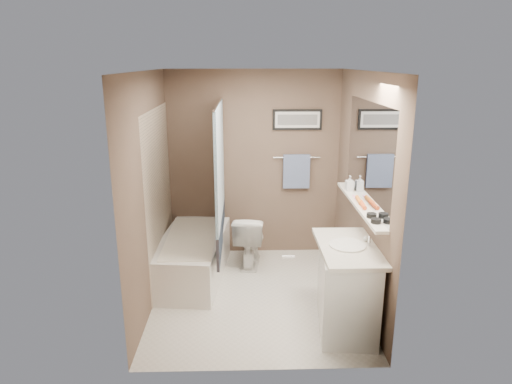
{
  "coord_description": "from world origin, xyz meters",
  "views": [
    {
      "loc": [
        -0.13,
        -4.5,
        2.5
      ],
      "look_at": [
        0.0,
        0.15,
        1.15
      ],
      "focal_mm": 32.0,
      "sensor_mm": 36.0,
      "label": 1
    }
  ],
  "objects_px": {
    "vanity": "(347,288)",
    "toilet": "(250,239)",
    "hair_brush_back": "(359,200)",
    "glass_jar": "(349,185)",
    "candle_bowl_far": "(371,215)",
    "soap_bottle": "(350,183)",
    "candle_bowl_near": "(376,221)",
    "bathtub": "(192,257)",
    "hair_brush_front": "(363,205)"
  },
  "relations": [
    {
      "from": "vanity",
      "to": "hair_brush_back",
      "type": "xyz_separation_m",
      "value": [
        0.19,
        0.48,
        0.74
      ]
    },
    {
      "from": "candle_bowl_far",
      "to": "hair_brush_back",
      "type": "xyz_separation_m",
      "value": [
        0.0,
        0.47,
        0.0
      ]
    },
    {
      "from": "candle_bowl_far",
      "to": "vanity",
      "type": "bearing_deg",
      "value": -178.59
    },
    {
      "from": "bathtub",
      "to": "glass_jar",
      "type": "distance_m",
      "value": 2.01
    },
    {
      "from": "toilet",
      "to": "candle_bowl_far",
      "type": "bearing_deg",
      "value": 134.11
    },
    {
      "from": "toilet",
      "to": "candle_bowl_far",
      "type": "xyz_separation_m",
      "value": [
        1.1,
        -1.44,
        0.8
      ]
    },
    {
      "from": "candle_bowl_near",
      "to": "soap_bottle",
      "type": "relative_size",
      "value": 0.53
    },
    {
      "from": "vanity",
      "to": "glass_jar",
      "type": "relative_size",
      "value": 9.0
    },
    {
      "from": "vanity",
      "to": "toilet",
      "type": "bearing_deg",
      "value": 128.63
    },
    {
      "from": "vanity",
      "to": "hair_brush_back",
      "type": "relative_size",
      "value": 4.09
    },
    {
      "from": "candle_bowl_near",
      "to": "hair_brush_front",
      "type": "distance_m",
      "value": 0.46
    },
    {
      "from": "candle_bowl_far",
      "to": "glass_jar",
      "type": "relative_size",
      "value": 0.9
    },
    {
      "from": "hair_brush_front",
      "to": "glass_jar",
      "type": "xyz_separation_m",
      "value": [
        0.0,
        0.64,
        0.03
      ]
    },
    {
      "from": "vanity",
      "to": "candle_bowl_far",
      "type": "xyz_separation_m",
      "value": [
        0.19,
        0.0,
        0.73
      ]
    },
    {
      "from": "hair_brush_back",
      "to": "vanity",
      "type": "bearing_deg",
      "value": -111.22
    },
    {
      "from": "candle_bowl_far",
      "to": "toilet",
      "type": "bearing_deg",
      "value": 127.39
    },
    {
      "from": "hair_brush_front",
      "to": "candle_bowl_far",
      "type": "bearing_deg",
      "value": -90.0
    },
    {
      "from": "candle_bowl_near",
      "to": "soap_bottle",
      "type": "bearing_deg",
      "value": 90.0
    },
    {
      "from": "bathtub",
      "to": "hair_brush_front",
      "type": "xyz_separation_m",
      "value": [
        1.79,
        -0.78,
        0.89
      ]
    },
    {
      "from": "candle_bowl_far",
      "to": "candle_bowl_near",
      "type": "bearing_deg",
      "value": -90.0
    },
    {
      "from": "vanity",
      "to": "soap_bottle",
      "type": "height_order",
      "value": "soap_bottle"
    },
    {
      "from": "vanity",
      "to": "candle_bowl_near",
      "type": "xyz_separation_m",
      "value": [
        0.19,
        -0.14,
        0.73
      ]
    },
    {
      "from": "toilet",
      "to": "hair_brush_front",
      "type": "distance_m",
      "value": 1.76
    },
    {
      "from": "vanity",
      "to": "glass_jar",
      "type": "xyz_separation_m",
      "value": [
        0.19,
        0.95,
        0.77
      ]
    },
    {
      "from": "toilet",
      "to": "soap_bottle",
      "type": "bearing_deg",
      "value": 160.57
    },
    {
      "from": "soap_bottle",
      "to": "toilet",
      "type": "bearing_deg",
      "value": 153.84
    },
    {
      "from": "hair_brush_front",
      "to": "soap_bottle",
      "type": "relative_size",
      "value": 1.3
    },
    {
      "from": "candle_bowl_near",
      "to": "candle_bowl_far",
      "type": "height_order",
      "value": "same"
    },
    {
      "from": "hair_brush_front",
      "to": "glass_jar",
      "type": "bearing_deg",
      "value": 90.0
    },
    {
      "from": "candle_bowl_near",
      "to": "candle_bowl_far",
      "type": "xyz_separation_m",
      "value": [
        0.0,
        0.15,
        0.0
      ]
    },
    {
      "from": "bathtub",
      "to": "candle_bowl_far",
      "type": "xyz_separation_m",
      "value": [
        1.79,
        -1.09,
        0.89
      ]
    },
    {
      "from": "hair_brush_back",
      "to": "glass_jar",
      "type": "relative_size",
      "value": 2.2
    },
    {
      "from": "vanity",
      "to": "candle_bowl_far",
      "type": "height_order",
      "value": "candle_bowl_far"
    },
    {
      "from": "bathtub",
      "to": "glass_jar",
      "type": "relative_size",
      "value": 15.0
    },
    {
      "from": "toilet",
      "to": "hair_brush_front",
      "type": "relative_size",
      "value": 3.01
    },
    {
      "from": "hair_brush_back",
      "to": "soap_bottle",
      "type": "relative_size",
      "value": 1.3
    },
    {
      "from": "hair_brush_back",
      "to": "glass_jar",
      "type": "distance_m",
      "value": 0.48
    },
    {
      "from": "soap_bottle",
      "to": "vanity",
      "type": "bearing_deg",
      "value": -101.6
    },
    {
      "from": "hair_brush_front",
      "to": "toilet",
      "type": "bearing_deg",
      "value": 134.36
    },
    {
      "from": "hair_brush_back",
      "to": "candle_bowl_far",
      "type": "bearing_deg",
      "value": -90.0
    },
    {
      "from": "glass_jar",
      "to": "toilet",
      "type": "bearing_deg",
      "value": 156.11
    },
    {
      "from": "bathtub",
      "to": "candle_bowl_far",
      "type": "distance_m",
      "value": 2.27
    },
    {
      "from": "bathtub",
      "to": "candle_bowl_far",
      "type": "bearing_deg",
      "value": -25.48
    },
    {
      "from": "glass_jar",
      "to": "hair_brush_front",
      "type": "bearing_deg",
      "value": -90.0
    },
    {
      "from": "bathtub",
      "to": "toilet",
      "type": "height_order",
      "value": "toilet"
    },
    {
      "from": "toilet",
      "to": "hair_brush_back",
      "type": "distance_m",
      "value": 1.67
    },
    {
      "from": "bathtub",
      "to": "hair_brush_back",
      "type": "xyz_separation_m",
      "value": [
        1.79,
        -0.62,
        0.89
      ]
    },
    {
      "from": "candle_bowl_near",
      "to": "soap_bottle",
      "type": "distance_m",
      "value": 1.04
    },
    {
      "from": "hair_brush_front",
      "to": "hair_brush_back",
      "type": "relative_size",
      "value": 1.0
    },
    {
      "from": "candle_bowl_far",
      "to": "soap_bottle",
      "type": "bearing_deg",
      "value": 90.0
    }
  ]
}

